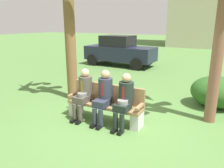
% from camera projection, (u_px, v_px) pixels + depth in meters
% --- Properties ---
extents(ground_plane, '(80.00, 80.00, 0.00)m').
position_uv_depth(ground_plane, '(116.00, 123.00, 5.35)').
color(ground_plane, '#527C3C').
extents(park_bench, '(1.93, 0.44, 0.90)m').
position_uv_depth(park_bench, '(105.00, 104.00, 5.41)').
color(park_bench, '#99754C').
rests_on(park_bench, ground).
extents(seated_man_left, '(0.34, 0.72, 1.26)m').
position_uv_depth(seated_man_left, '(84.00, 91.00, 5.46)').
color(seated_man_left, '#4C473D').
rests_on(seated_man_left, ground).
extents(seated_man_middle, '(0.34, 0.72, 1.29)m').
position_uv_depth(seated_man_middle, '(104.00, 94.00, 5.21)').
color(seated_man_middle, '#2D3342').
rests_on(seated_man_middle, ground).
extents(seated_man_right, '(0.34, 0.72, 1.26)m').
position_uv_depth(seated_man_right, '(124.00, 98.00, 4.96)').
color(seated_man_right, '#1E2823').
rests_on(seated_man_right, ground).
extents(shrub_near_bench, '(1.43, 1.31, 0.89)m').
position_uv_depth(shrub_near_bench, '(217.00, 92.00, 6.29)').
color(shrub_near_bench, '#2C5D21').
rests_on(shrub_near_bench, ground).
extents(parked_car_near, '(3.95, 1.81, 1.68)m').
position_uv_depth(parked_car_near, '(120.00, 51.00, 12.32)').
color(parked_car_near, '#1E2338').
rests_on(parked_car_near, ground).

